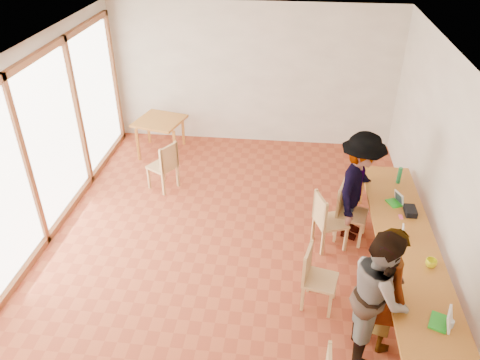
{
  "coord_description": "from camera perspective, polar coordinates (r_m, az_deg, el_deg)",
  "views": [
    {
      "loc": [
        0.8,
        -5.47,
        4.82
      ],
      "look_at": [
        0.13,
        0.47,
        1.1
      ],
      "focal_mm": 35.0,
      "sensor_mm": 36.0,
      "label": 1
    }
  ],
  "objects": [
    {
      "name": "ground",
      "position": [
        7.33,
        -1.41,
        -9.2
      ],
      "size": [
        8.0,
        8.0,
        0.0
      ],
      "primitive_type": "plane",
      "color": "#A44727",
      "rests_on": "ground"
    },
    {
      "name": "wall_back",
      "position": [
        10.07,
        1.6,
        12.62
      ],
      "size": [
        6.0,
        0.1,
        3.0
      ],
      "primitive_type": "cube",
      "color": "silver",
      "rests_on": "ground"
    },
    {
      "name": "wall_right",
      "position": [
        6.77,
        24.47,
        -0.66
      ],
      "size": [
        0.1,
        8.0,
        3.0
      ],
      "primitive_type": "cube",
      "color": "silver",
      "rests_on": "ground"
    },
    {
      "name": "window_wall",
      "position": [
        7.42,
        -24.86,
        2.15
      ],
      "size": [
        0.1,
        8.0,
        3.0
      ],
      "primitive_type": "cube",
      "color": "white",
      "rests_on": "ground"
    },
    {
      "name": "ceiling",
      "position": [
        5.82,
        -1.81,
        13.85
      ],
      "size": [
        6.0,
        8.0,
        0.04
      ],
      "primitive_type": "cube",
      "color": "white",
      "rests_on": "wall_back"
    },
    {
      "name": "communal_table",
      "position": [
        6.85,
        19.56,
        -7.22
      ],
      "size": [
        0.8,
        4.0,
        0.75
      ],
      "color": "#C47B2B",
      "rests_on": "ground"
    },
    {
      "name": "side_table",
      "position": [
        9.98,
        -9.76,
        6.83
      ],
      "size": [
        0.9,
        0.9,
        0.75
      ],
      "rotation": [
        0.0,
        0.0,
        -0.25
      ],
      "color": "#C47B2B",
      "rests_on": "ground"
    },
    {
      "name": "chair_mid",
      "position": [
        6.32,
        8.98,
        -10.96
      ],
      "size": [
        0.51,
        0.51,
        0.49
      ],
      "rotation": [
        0.0,
        0.0,
        -0.23
      ],
      "color": "tan",
      "rests_on": "ground"
    },
    {
      "name": "chair_far",
      "position": [
        7.27,
        10.37,
        -4.32
      ],
      "size": [
        0.57,
        0.57,
        0.51
      ],
      "rotation": [
        0.0,
        0.0,
        0.36
      ],
      "color": "tan",
      "rests_on": "ground"
    },
    {
      "name": "chair_empty",
      "position": [
        7.54,
        12.84,
        -3.09
      ],
      "size": [
        0.56,
        0.56,
        0.52
      ],
      "rotation": [
        0.0,
        0.0,
        -0.29
      ],
      "color": "tan",
      "rests_on": "ground"
    },
    {
      "name": "chair_spare",
      "position": [
        8.67,
        -9.05,
        2.2
      ],
      "size": [
        0.61,
        0.61,
        0.51
      ],
      "rotation": [
        0.0,
        0.0,
        2.61
      ],
      "color": "tan",
      "rests_on": "ground"
    },
    {
      "name": "person_near",
      "position": [
        5.84,
        17.35,
        -12.51
      ],
      "size": [
        0.61,
        0.74,
        1.74
      ],
      "primitive_type": "imported",
      "rotation": [
        0.0,
        0.0,
        1.94
      ],
      "color": "gray",
      "rests_on": "ground"
    },
    {
      "name": "person_mid",
      "position": [
        5.74,
        16.61,
        -13.18
      ],
      "size": [
        0.7,
        0.88,
        1.75
      ],
      "primitive_type": "imported",
      "rotation": [
        0.0,
        0.0,
        1.53
      ],
      "color": "gray",
      "rests_on": "ground"
    },
    {
      "name": "person_far",
      "position": [
        7.45,
        14.27,
        -0.84
      ],
      "size": [
        1.07,
        1.35,
        1.83
      ],
      "primitive_type": "imported",
      "rotation": [
        0.0,
        0.0,
        1.19
      ],
      "color": "gray",
      "rests_on": "ground"
    },
    {
      "name": "laptop_near",
      "position": [
        5.79,
        23.62,
        -15.44
      ],
      "size": [
        0.31,
        0.32,
        0.22
      ],
      "rotation": [
        0.0,
        0.0,
        -0.39
      ],
      "color": "green",
      "rests_on": "communal_table"
    },
    {
      "name": "laptop_mid",
      "position": [
        6.82,
        18.91,
        -6.28
      ],
      "size": [
        0.23,
        0.24,
        0.18
      ],
      "rotation": [
        0.0,
        0.0,
        -0.24
      ],
      "color": "green",
      "rests_on": "communal_table"
    },
    {
      "name": "laptop_far",
      "position": [
        7.5,
        18.52,
        -2.38
      ],
      "size": [
        0.27,
        0.28,
        0.19
      ],
      "rotation": [
        0.0,
        0.0,
        0.43
      ],
      "color": "green",
      "rests_on": "communal_table"
    },
    {
      "name": "yellow_mug",
      "position": [
        6.47,
        22.26,
        -9.35
      ],
      "size": [
        0.16,
        0.16,
        0.11
      ],
      "primitive_type": "imported",
      "rotation": [
        0.0,
        0.0,
        -0.19
      ],
      "color": "#F7F614",
      "rests_on": "communal_table"
    },
    {
      "name": "green_bottle",
      "position": [
        7.99,
        18.85,
        0.54
      ],
      "size": [
        0.07,
        0.07,
        0.28
      ],
      "primitive_type": "cylinder",
      "color": "#1D8344",
      "rests_on": "communal_table"
    },
    {
      "name": "clear_glass",
      "position": [
        5.81,
        24.29,
        -15.68
      ],
      "size": [
        0.07,
        0.07,
        0.09
      ],
      "primitive_type": "cylinder",
      "color": "silver",
      "rests_on": "communal_table"
    },
    {
      "name": "condiment_cup",
      "position": [
        6.46,
        17.35,
        -8.6
      ],
      "size": [
        0.08,
        0.08,
        0.06
      ],
      "primitive_type": "cylinder",
      "color": "white",
      "rests_on": "communal_table"
    },
    {
      "name": "pink_phone",
      "position": [
        7.23,
        19.01,
        -4.28
      ],
      "size": [
        0.05,
        0.1,
        0.01
      ],
      "primitive_type": "cube",
      "color": "#F34A85",
      "rests_on": "communal_table"
    },
    {
      "name": "black_pouch",
      "position": [
        7.34,
        20.06,
        -3.57
      ],
      "size": [
        0.16,
        0.26,
        0.09
      ],
      "primitive_type": "cube",
      "color": "black",
      "rests_on": "communal_table"
    }
  ]
}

